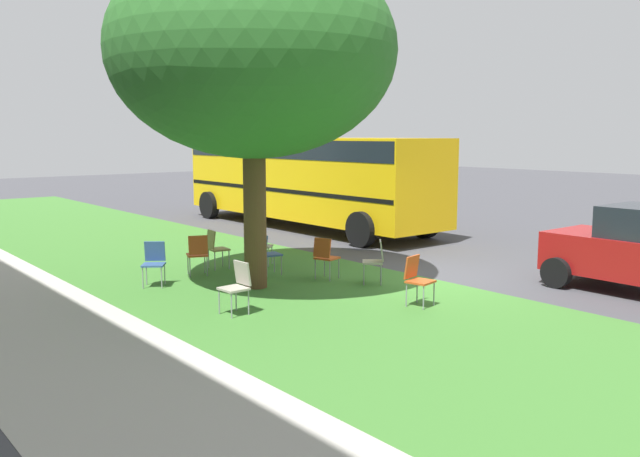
{
  "coord_description": "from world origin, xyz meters",
  "views": [
    {
      "loc": [
        -8.99,
        10.5,
        2.95
      ],
      "look_at": [
        1.65,
        1.76,
        1.0
      ],
      "focal_mm": 36.92,
      "sensor_mm": 36.0,
      "label": 1
    }
  ],
  "objects_px": {
    "chair_1": "(260,243)",
    "chair_8": "(198,252)",
    "chair_6": "(267,251)",
    "street_tree": "(253,52)",
    "chair_7": "(215,246)",
    "chair_3": "(154,260)",
    "chair_2": "(325,255)",
    "chair_5": "(417,277)",
    "chair_0": "(237,283)",
    "school_bus": "(305,173)",
    "chair_4": "(376,258)"
  },
  "relations": [
    {
      "from": "chair_1",
      "to": "chair_8",
      "type": "bearing_deg",
      "value": 95.05
    },
    {
      "from": "chair_6",
      "to": "chair_8",
      "type": "xyz_separation_m",
      "value": [
        0.85,
        1.2,
        0.0
      ]
    },
    {
      "from": "street_tree",
      "to": "chair_7",
      "type": "relative_size",
      "value": 7.4
    },
    {
      "from": "chair_8",
      "to": "chair_3",
      "type": "bearing_deg",
      "value": 104.29
    },
    {
      "from": "chair_2",
      "to": "chair_5",
      "type": "bearing_deg",
      "value": 177.45
    },
    {
      "from": "chair_2",
      "to": "chair_5",
      "type": "relative_size",
      "value": 1.0
    },
    {
      "from": "chair_3",
      "to": "chair_0",
      "type": "bearing_deg",
      "value": -176.74
    },
    {
      "from": "chair_1",
      "to": "chair_2",
      "type": "xyz_separation_m",
      "value": [
        -2.13,
        -0.18,
        0.0
      ]
    },
    {
      "from": "chair_3",
      "to": "school_bus",
      "type": "relative_size",
      "value": 0.08
    },
    {
      "from": "chair_1",
      "to": "chair_3",
      "type": "xyz_separation_m",
      "value": [
        -0.43,
        2.8,
        0.0
      ]
    },
    {
      "from": "chair_2",
      "to": "chair_3",
      "type": "distance_m",
      "value": 3.43
    },
    {
      "from": "chair_6",
      "to": "chair_7",
      "type": "relative_size",
      "value": 1.0
    },
    {
      "from": "chair_2",
      "to": "chair_0",
      "type": "bearing_deg",
      "value": 111.36
    },
    {
      "from": "chair_4",
      "to": "chair_7",
      "type": "bearing_deg",
      "value": 27.62
    },
    {
      "from": "chair_4",
      "to": "chair_0",
      "type": "bearing_deg",
      "value": 92.67
    },
    {
      "from": "chair_2",
      "to": "chair_7",
      "type": "bearing_deg",
      "value": 26.74
    },
    {
      "from": "chair_2",
      "to": "chair_7",
      "type": "xyz_separation_m",
      "value": [
        2.37,
        1.2,
        0.0
      ]
    },
    {
      "from": "chair_3",
      "to": "chair_8",
      "type": "relative_size",
      "value": 1.0
    },
    {
      "from": "chair_2",
      "to": "chair_7",
      "type": "distance_m",
      "value": 2.66
    },
    {
      "from": "street_tree",
      "to": "chair_7",
      "type": "bearing_deg",
      "value": -8.45
    },
    {
      "from": "street_tree",
      "to": "chair_0",
      "type": "relative_size",
      "value": 7.4
    },
    {
      "from": "chair_4",
      "to": "school_bus",
      "type": "height_order",
      "value": "school_bus"
    },
    {
      "from": "chair_6",
      "to": "street_tree",
      "type": "bearing_deg",
      "value": 133.7
    },
    {
      "from": "chair_4",
      "to": "chair_5",
      "type": "xyz_separation_m",
      "value": [
        -1.69,
        0.66,
        0.0
      ]
    },
    {
      "from": "chair_1",
      "to": "chair_8",
      "type": "relative_size",
      "value": 1.0
    },
    {
      "from": "chair_3",
      "to": "chair_4",
      "type": "xyz_separation_m",
      "value": [
        -2.64,
        -3.53,
        0.0
      ]
    },
    {
      "from": "street_tree",
      "to": "chair_5",
      "type": "height_order",
      "value": "street_tree"
    },
    {
      "from": "street_tree",
      "to": "chair_7",
      "type": "xyz_separation_m",
      "value": [
        2.05,
        -0.3,
        -3.98
      ]
    },
    {
      "from": "chair_3",
      "to": "street_tree",
      "type": "bearing_deg",
      "value": -132.66
    },
    {
      "from": "chair_2",
      "to": "chair_6",
      "type": "distance_m",
      "value": 1.3
    },
    {
      "from": "chair_4",
      "to": "chair_8",
      "type": "relative_size",
      "value": 1.0
    },
    {
      "from": "chair_1",
      "to": "chair_0",
      "type": "bearing_deg",
      "value": 140.7
    },
    {
      "from": "chair_1",
      "to": "chair_4",
      "type": "height_order",
      "value": "same"
    },
    {
      "from": "street_tree",
      "to": "chair_6",
      "type": "relative_size",
      "value": 7.4
    },
    {
      "from": "school_bus",
      "to": "chair_1",
      "type": "bearing_deg",
      "value": 132.4
    },
    {
      "from": "chair_1",
      "to": "chair_8",
      "type": "distance_m",
      "value": 1.69
    },
    {
      "from": "street_tree",
      "to": "chair_4",
      "type": "bearing_deg",
      "value": -121.89
    },
    {
      "from": "chair_0",
      "to": "chair_8",
      "type": "xyz_separation_m",
      "value": [
        3.08,
        -0.96,
        0.0
      ]
    },
    {
      "from": "chair_1",
      "to": "school_bus",
      "type": "bearing_deg",
      "value": -47.6
    },
    {
      "from": "chair_3",
      "to": "chair_5",
      "type": "height_order",
      "value": "same"
    },
    {
      "from": "chair_6",
      "to": "school_bus",
      "type": "relative_size",
      "value": 0.08
    },
    {
      "from": "chair_0",
      "to": "chair_5",
      "type": "distance_m",
      "value": 3.11
    },
    {
      "from": "chair_0",
      "to": "chair_4",
      "type": "height_order",
      "value": "same"
    },
    {
      "from": "chair_4",
      "to": "chair_7",
      "type": "relative_size",
      "value": 1.0
    },
    {
      "from": "chair_2",
      "to": "chair_5",
      "type": "distance_m",
      "value": 2.64
    },
    {
      "from": "street_tree",
      "to": "chair_8",
      "type": "distance_m",
      "value": 4.32
    },
    {
      "from": "school_bus",
      "to": "chair_3",
      "type": "bearing_deg",
      "value": 122.23
    },
    {
      "from": "street_tree",
      "to": "chair_5",
      "type": "distance_m",
      "value": 5.15
    },
    {
      "from": "chair_6",
      "to": "chair_2",
      "type": "bearing_deg",
      "value": -149.3
    },
    {
      "from": "chair_0",
      "to": "chair_5",
      "type": "relative_size",
      "value": 1.0
    }
  ]
}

